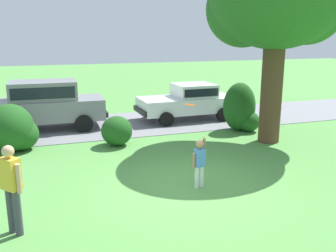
% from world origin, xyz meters
% --- Properties ---
extents(ground_plane, '(80.00, 80.00, 0.00)m').
position_xyz_m(ground_plane, '(0.00, 0.00, 0.00)').
color(ground_plane, '#518E42').
extents(driveway_strip, '(28.00, 4.40, 0.02)m').
position_xyz_m(driveway_strip, '(0.00, 6.92, 0.01)').
color(driveway_strip, slate).
rests_on(driveway_strip, ground).
extents(shrub_near_tree, '(1.61, 1.63, 1.53)m').
position_xyz_m(shrub_near_tree, '(-4.21, 4.50, 0.70)').
color(shrub_near_tree, '#1E511C').
rests_on(shrub_near_tree, ground).
extents(shrub_centre_left, '(1.05, 1.04, 1.01)m').
position_xyz_m(shrub_centre_left, '(-0.95, 4.02, 0.50)').
color(shrub_centre_left, '#1E511C').
rests_on(shrub_centre_left, ground).
extents(shrub_centre, '(1.36, 1.27, 1.88)m').
position_xyz_m(shrub_centre, '(4.00, 4.43, 0.84)').
color(shrub_centre, '#1E511C').
rests_on(shrub_centre, ground).
extents(parked_sedan, '(4.43, 2.16, 1.56)m').
position_xyz_m(parked_sedan, '(2.85, 6.96, 0.85)').
color(parked_sedan, white).
rests_on(parked_sedan, ground).
extents(parked_suv, '(4.73, 2.17, 1.92)m').
position_xyz_m(parked_suv, '(-3.19, 7.08, 1.08)').
color(parked_suv, gray).
rests_on(parked_suv, ground).
extents(child_thrower, '(0.43, 0.30, 1.29)m').
position_xyz_m(child_thrower, '(0.25, -0.17, 0.72)').
color(child_thrower, white).
rests_on(child_thrower, ground).
extents(frisbee, '(0.28, 0.28, 0.08)m').
position_xyz_m(frisbee, '(0.28, 0.52, 1.95)').
color(frisbee, orange).
extents(adult_onlooker, '(0.40, 0.42, 1.74)m').
position_xyz_m(adult_onlooker, '(-3.89, -1.07, 0.98)').
color(adult_onlooker, '#3F3F4C').
rests_on(adult_onlooker, ground).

